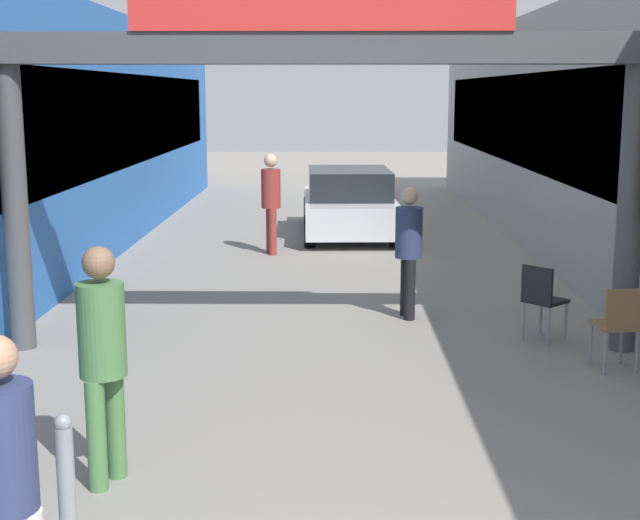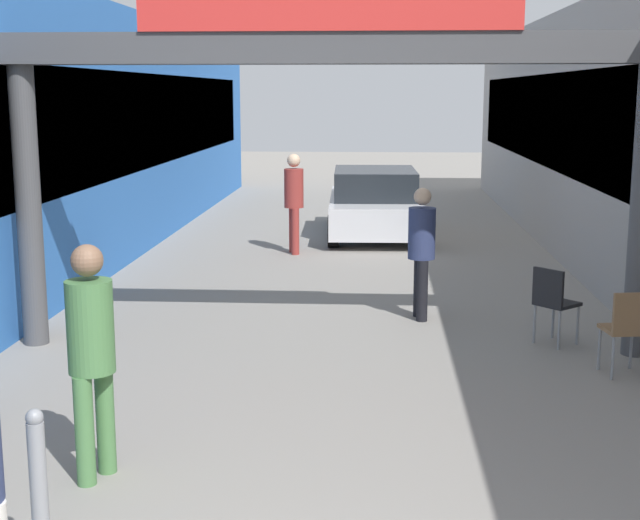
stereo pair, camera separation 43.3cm
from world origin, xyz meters
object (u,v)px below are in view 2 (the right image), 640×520
at_px(parked_car_white, 375,203).
at_px(cafe_chair_black_farther, 553,298).
at_px(pedestrian_carrying_crate, 422,245).
at_px(pedestrian_elderly_walking, 294,197).
at_px(bollard_post_metal, 39,498).
at_px(cafe_chair_wood_nearer, 628,325).
at_px(pedestrian_companion, 91,346).

bearing_deg(parked_car_white, cafe_chair_black_farther, -75.20).
relative_size(pedestrian_carrying_crate, pedestrian_elderly_walking, 0.94).
relative_size(bollard_post_metal, parked_car_white, 0.27).
relative_size(cafe_chair_wood_nearer, parked_car_white, 0.22).
distance_m(pedestrian_companion, parked_car_white, 11.73).
xyz_separation_m(pedestrian_carrying_crate, cafe_chair_wood_nearer, (1.95, -2.22, -0.41)).
bearing_deg(bollard_post_metal, pedestrian_elderly_walking, 87.72).
relative_size(pedestrian_carrying_crate, cafe_chair_black_farther, 1.87).
bearing_deg(cafe_chair_black_farther, pedestrian_carrying_crate, 142.45).
xyz_separation_m(cafe_chair_wood_nearer, parked_car_white, (-2.57, 8.86, 0.10)).
height_order(pedestrian_elderly_walking, cafe_chair_black_farther, pedestrian_elderly_walking).
bearing_deg(pedestrian_carrying_crate, parked_car_white, 95.28).
xyz_separation_m(bollard_post_metal, cafe_chair_wood_nearer, (4.41, 4.18, -0.01)).
bearing_deg(cafe_chair_black_farther, cafe_chair_wood_nearer, -65.05).
bearing_deg(pedestrian_companion, pedestrian_elderly_walking, 86.42).
bearing_deg(cafe_chair_black_farther, bollard_post_metal, -126.29).
xyz_separation_m(pedestrian_elderly_walking, bollard_post_metal, (-0.44, -10.92, -0.46)).
height_order(cafe_chair_wood_nearer, parked_car_white, parked_car_white).
bearing_deg(pedestrian_carrying_crate, bollard_post_metal, -111.03).
distance_m(pedestrian_carrying_crate, cafe_chair_black_farther, 1.85).
bearing_deg(cafe_chair_wood_nearer, pedestrian_elderly_walking, 120.56).
bearing_deg(bollard_post_metal, pedestrian_carrying_crate, 68.97).
distance_m(cafe_chair_wood_nearer, parked_car_white, 9.22).
relative_size(pedestrian_companion, cafe_chair_black_farther, 1.99).
height_order(pedestrian_companion, cafe_chair_black_farther, pedestrian_companion).
relative_size(pedestrian_carrying_crate, bollard_post_metal, 1.53).
height_order(pedestrian_carrying_crate, bollard_post_metal, pedestrian_carrying_crate).
xyz_separation_m(pedestrian_companion, parked_car_white, (2.00, 11.55, -0.37)).
xyz_separation_m(pedestrian_companion, cafe_chair_wood_nearer, (4.57, 2.70, -0.48)).
distance_m(pedestrian_carrying_crate, pedestrian_elderly_walking, 4.95).
relative_size(pedestrian_elderly_walking, cafe_chair_black_farther, 1.98).
height_order(pedestrian_carrying_crate, cafe_chair_wood_nearer, pedestrian_carrying_crate).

